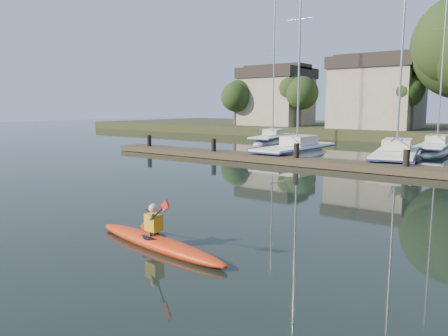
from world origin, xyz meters
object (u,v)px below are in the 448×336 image
Objects in this scene: sailboat_5 at (272,144)px; dock at (347,165)px; kayak at (157,240)px; sailboat_6 at (436,153)px; sailboat_1 at (295,159)px; sailboat_2 at (395,165)px.

dock is at bearing -56.91° from sailboat_5.
dock is 2.37× the size of sailboat_5.
sailboat_5 is at bearing 122.33° from kayak.
dock is at bearing -100.55° from sailboat_6.
sailboat_5 is (-12.02, 12.69, -0.38)m from dock.
kayak reaches higher than dock.
kayak is at bearing -70.19° from sailboat_1.
kayak is 0.28× the size of sailboat_2.
dock is 2.21× the size of sailboat_1.
sailboat_6 is (13.97, 0.12, 0.00)m from sailboat_5.
sailboat_1 is (-4.99, 3.73, -0.41)m from dock.
sailboat_6 is (0.76, 28.14, -0.35)m from kayak.
sailboat_1 is 1.07× the size of sailboat_5.
dock is at bearing -116.56° from sailboat_2.
sailboat_1 is at bearing 143.23° from dock.
sailboat_2 reaches higher than sailboat_5.
sailboat_1 is 11.43m from sailboat_6.
sailboat_6 is (6.94, 9.08, 0.03)m from sailboat_1.
kayak is 30.99m from sailboat_5.
sailboat_1 is (-6.18, 19.06, -0.39)m from kayak.
sailboat_1 reaches higher than dock.
sailboat_2 is 8.30m from sailboat_6.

